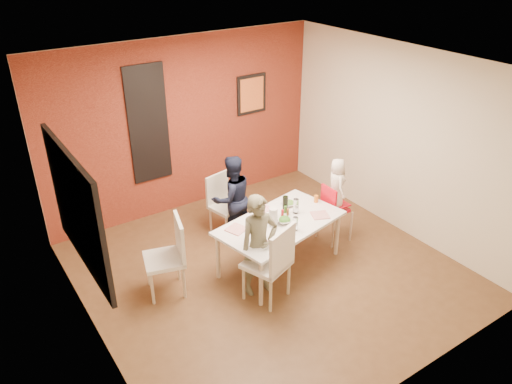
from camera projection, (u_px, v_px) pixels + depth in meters
ground at (269, 271)px, 6.62m from camera, size 4.50×4.50×0.00m
ceiling at (272, 67)px, 5.36m from camera, size 4.50×4.50×0.02m
wall_back at (185, 125)px, 7.64m from camera, size 4.50×0.02×2.70m
wall_front at (419, 275)px, 4.34m from camera, size 4.50×0.02×2.70m
wall_left at (83, 237)px, 4.88m from camera, size 0.02×4.50×2.70m
wall_right at (398, 140)px, 7.10m from camera, size 0.02×4.50×2.70m
brick_accent_wall at (186, 126)px, 7.63m from camera, size 4.50×0.02×2.70m
picture_window_frame at (76, 210)px, 4.95m from camera, size 0.05×1.70×1.30m
picture_window_pane at (78, 209)px, 4.95m from camera, size 0.02×1.55×1.15m
glassblock_strip at (148, 124)px, 7.25m from camera, size 0.55×0.03×1.70m
glassblock_surround at (148, 125)px, 7.24m from camera, size 0.60×0.03×1.76m
art_print_frame at (251, 94)px, 8.06m from camera, size 0.54×0.03×0.64m
art_print_canvas at (252, 94)px, 8.05m from camera, size 0.44×0.01×0.54m
dining_table at (280, 226)px, 6.44m from camera, size 1.79×1.22×0.68m
chair_near at (273, 260)px, 5.84m from camera, size 0.62×0.62×1.04m
chair_far at (223, 201)px, 7.29m from camera, size 0.49×0.49×0.90m
chair_left at (171, 252)px, 6.02m from camera, size 0.57×0.57×1.01m
high_chair at (333, 208)px, 7.04m from camera, size 0.38×0.38×0.88m
child_near at (259, 245)px, 5.97m from camera, size 0.52×0.37×1.32m
child_far at (232, 198)px, 7.06m from camera, size 0.64×0.50×1.28m
toddler at (336, 184)px, 6.88m from camera, size 0.35×0.43×0.76m
plate_near_left at (278, 242)px, 5.99m from camera, size 0.25×0.25×0.01m
plate_far_mid at (264, 208)px, 6.71m from camera, size 0.21×0.21×0.01m
plate_near_right at (320, 215)px, 6.55m from camera, size 0.28×0.28×0.01m
plate_far_left at (237, 229)px, 6.24m from camera, size 0.29×0.29×0.01m
salad_bowl_a at (285, 220)px, 6.40m from camera, size 0.28×0.28×0.06m
salad_bowl_b at (289, 203)px, 6.79m from camera, size 0.22×0.22×0.05m
wine_bottle at (285, 205)px, 6.51m from camera, size 0.07×0.07×0.27m
wine_glass_a at (295, 224)px, 6.19m from camera, size 0.06×0.06×0.18m
wine_glass_b at (296, 206)px, 6.56m from camera, size 0.07×0.07×0.21m
paper_towel_roll at (273, 217)px, 6.27m from camera, size 0.11×0.11×0.25m
condiment_red at (282, 214)px, 6.46m from camera, size 0.03×0.03×0.13m
condiment_green at (285, 211)px, 6.50m from camera, size 0.04×0.04×0.15m
condiment_brown at (288, 213)px, 6.47m from camera, size 0.03×0.03×0.13m
sippy_cup at (316, 199)px, 6.85m from camera, size 0.06×0.06×0.10m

